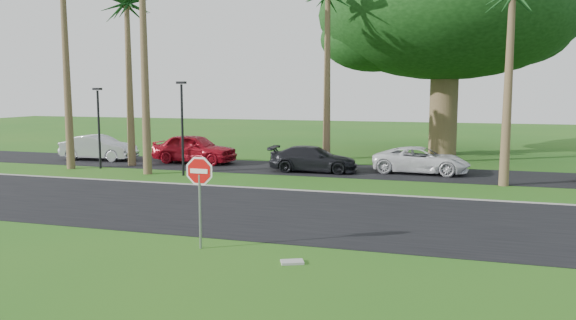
# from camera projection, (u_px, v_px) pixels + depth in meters

# --- Properties ---
(ground) EXTENTS (120.00, 120.00, 0.00)m
(ground) POSITION_uv_depth(u_px,v_px,m) (228.00, 222.00, 18.04)
(ground) COLOR #1E5816
(ground) RESTS_ON ground
(road) EXTENTS (120.00, 8.00, 0.02)m
(road) POSITION_uv_depth(u_px,v_px,m) (250.00, 209.00, 19.94)
(road) COLOR black
(road) RESTS_ON ground
(parking_strip) EXTENTS (120.00, 5.00, 0.02)m
(parking_strip) POSITION_uv_depth(u_px,v_px,m) (320.00, 170.00, 29.90)
(parking_strip) COLOR black
(parking_strip) RESTS_ON ground
(curb) EXTENTS (120.00, 0.12, 0.06)m
(curb) POSITION_uv_depth(u_px,v_px,m) (284.00, 190.00, 23.78)
(curb) COLOR gray
(curb) RESTS_ON ground
(stop_sign_near) EXTENTS (1.05, 0.07, 2.62)m
(stop_sign_near) POSITION_uv_depth(u_px,v_px,m) (200.00, 183.00, 14.83)
(stop_sign_near) COLOR gray
(stop_sign_near) RESTS_ON ground
(palm_left_mid) EXTENTS (5.00, 5.00, 10.00)m
(palm_left_mid) POSITION_uv_depth(u_px,v_px,m) (127.00, 7.00, 30.45)
(palm_left_mid) COLOR brown
(palm_left_mid) RESTS_ON ground
(canopy_tree) EXTENTS (16.50, 16.50, 13.12)m
(canopy_tree) POSITION_uv_depth(u_px,v_px,m) (447.00, 16.00, 36.07)
(canopy_tree) COLOR brown
(canopy_tree) RESTS_ON ground
(streetlight_left) EXTENTS (0.45, 0.25, 4.34)m
(streetlight_left) POSITION_uv_depth(u_px,v_px,m) (99.00, 122.00, 30.08)
(streetlight_left) COLOR black
(streetlight_left) RESTS_ON ground
(streetlight_right) EXTENTS (0.45, 0.25, 4.64)m
(streetlight_right) POSITION_uv_depth(u_px,v_px,m) (182.00, 122.00, 27.52)
(streetlight_right) COLOR black
(streetlight_right) RESTS_ON ground
(car_silver) EXTENTS (4.64, 1.86, 1.50)m
(car_silver) POSITION_uv_depth(u_px,v_px,m) (99.00, 148.00, 33.85)
(car_silver) COLOR #B0B1B8
(car_silver) RESTS_ON ground
(car_red) EXTENTS (5.03, 2.22, 1.68)m
(car_red) POSITION_uv_depth(u_px,v_px,m) (194.00, 149.00, 32.49)
(car_red) COLOR #A00D1B
(car_red) RESTS_ON ground
(car_dark) EXTENTS (4.66, 2.12, 1.32)m
(car_dark) POSITION_uv_depth(u_px,v_px,m) (313.00, 159.00, 28.99)
(car_dark) COLOR black
(car_dark) RESTS_ON ground
(car_minivan) EXTENTS (4.92, 2.49, 1.33)m
(car_minivan) POSITION_uv_depth(u_px,v_px,m) (421.00, 161.00, 28.47)
(car_minivan) COLOR silver
(car_minivan) RESTS_ON ground
(utility_slab) EXTENTS (0.65, 0.55, 0.06)m
(utility_slab) POSITION_uv_depth(u_px,v_px,m) (292.00, 262.00, 13.75)
(utility_slab) COLOR #9E9D96
(utility_slab) RESTS_ON ground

